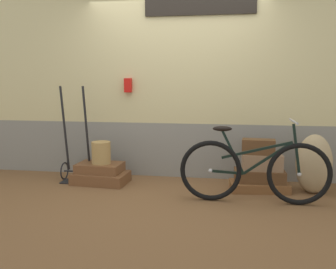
% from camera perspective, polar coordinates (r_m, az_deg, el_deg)
% --- Properties ---
extents(ground, '(9.77, 5.20, 0.06)m').
position_cam_1_polar(ground, '(4.67, 0.04, -9.36)').
color(ground, brown).
extents(station_building, '(7.77, 0.74, 2.86)m').
position_cam_1_polar(station_building, '(5.28, 1.67, 8.86)').
color(station_building, gray).
rests_on(station_building, ground).
extents(suitcase_0, '(0.76, 0.51, 0.15)m').
position_cam_1_polar(suitcase_0, '(5.12, -10.46, -6.67)').
color(suitcase_0, brown).
rests_on(suitcase_0, ground).
extents(suitcase_1, '(0.63, 0.43, 0.12)m').
position_cam_1_polar(suitcase_1, '(5.12, -10.59, -5.10)').
color(suitcase_1, brown).
rests_on(suitcase_1, suitcase_0).
extents(suitcase_2, '(0.76, 0.44, 0.11)m').
position_cam_1_polar(suitcase_2, '(4.85, 14.03, -7.87)').
color(suitcase_2, brown).
rests_on(suitcase_2, ground).
extents(suitcase_3, '(0.64, 0.32, 0.15)m').
position_cam_1_polar(suitcase_3, '(4.84, 14.09, -6.28)').
color(suitcase_3, brown).
rests_on(suitcase_3, suitcase_2).
extents(suitcase_4, '(0.50, 0.29, 0.20)m').
position_cam_1_polar(suitcase_4, '(4.83, 14.49, -4.14)').
color(suitcase_4, '#937051').
rests_on(suitcase_4, suitcase_3).
extents(suitcase_5, '(0.42, 0.23, 0.19)m').
position_cam_1_polar(suitcase_5, '(4.77, 13.95, -1.87)').
color(suitcase_5, brown).
rests_on(suitcase_5, suitcase_4).
extents(wicker_basket, '(0.26, 0.26, 0.30)m').
position_cam_1_polar(wicker_basket, '(5.06, -10.41, -2.81)').
color(wicker_basket, '#A8844C').
rests_on(wicker_basket, suitcase_1).
extents(luggage_trolley, '(0.40, 0.35, 1.32)m').
position_cam_1_polar(luggage_trolley, '(5.26, -14.19, -3.46)').
color(luggage_trolley, black).
rests_on(luggage_trolley, ground).
extents(burlap_sack, '(0.44, 0.37, 0.74)m').
position_cam_1_polar(burlap_sack, '(4.88, 21.84, -4.30)').
color(burlap_sack, tan).
rests_on(burlap_sack, ground).
extents(bicycle, '(1.70, 0.46, 0.96)m').
position_cam_1_polar(bicycle, '(4.29, 13.26, -5.54)').
color(bicycle, black).
rests_on(bicycle, ground).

